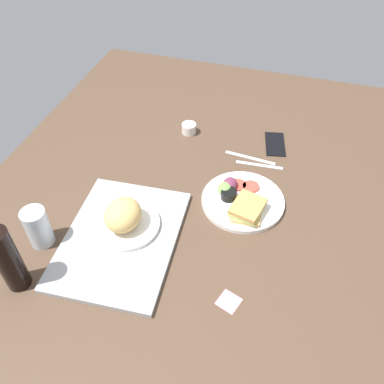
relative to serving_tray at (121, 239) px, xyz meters
The scene contains 11 objects.
ground_plane 27.66cm from the serving_tray, 42.94° to the right, with size 190.00×150.00×3.00cm, color #4C3828.
serving_tray is the anchor object (origin of this frame).
bread_plate_near 6.38cm from the serving_tray, ahead, with size 20.64×20.64×10.03cm.
plate_with_salad 40.66cm from the serving_tray, 51.23° to the right, with size 27.21×27.21×5.40cm.
drinking_glass 24.19cm from the serving_tray, 107.65° to the left, with size 7.15×7.15×12.97cm, color silver.
soda_bottle 31.75cm from the serving_tray, 136.39° to the left, with size 6.40×6.40×21.61cm, color black.
espresso_cup 57.68cm from the serving_tray, ahead, with size 5.60×5.60×4.00cm, color silver.
fork 57.37cm from the serving_tray, 36.48° to the right, with size 17.00×1.40×0.50cm, color #B7B7BC.
knife 57.62cm from the serving_tray, 31.51° to the right, with size 19.00×1.40×0.50cm, color #B7B7BC.
cell_phone 70.77cm from the serving_tray, 32.21° to the right, with size 14.40×7.20×0.80cm, color black.
sticky_note 37.62cm from the serving_tray, 106.62° to the right, with size 5.60×5.60×0.12cm, color pink.
Camera 1 is at (-86.91, -23.93, 97.73)cm, focal length 37.93 mm.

